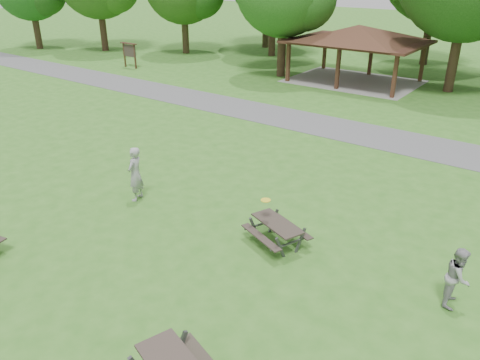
% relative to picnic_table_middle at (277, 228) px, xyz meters
% --- Properties ---
extents(ground, '(160.00, 160.00, 0.00)m').
position_rel_picnic_table_middle_xyz_m(ground, '(-2.81, -3.33, -0.54)').
color(ground, '#30681D').
rests_on(ground, ground).
extents(asphalt_path, '(120.00, 3.20, 0.02)m').
position_rel_picnic_table_middle_xyz_m(asphalt_path, '(-2.81, 10.67, -0.53)').
color(asphalt_path, '#4D4D50').
rests_on(asphalt_path, ground).
extents(pavilion, '(8.60, 7.01, 3.76)m').
position_rel_picnic_table_middle_xyz_m(pavilion, '(-6.81, 20.67, 2.52)').
color(pavilion, '#382114').
rests_on(pavilion, ground).
extents(notice_board, '(1.60, 0.30, 1.88)m').
position_rel_picnic_table_middle_xyz_m(notice_board, '(-22.81, 14.67, 0.77)').
color(notice_board, '#352213').
rests_on(notice_board, ground).
extents(picnic_table_middle, '(2.06, 1.87, 0.73)m').
position_rel_picnic_table_middle_xyz_m(picnic_table_middle, '(0.00, 0.00, 0.00)').
color(picnic_table_middle, '#2B241F').
rests_on(picnic_table_middle, ground).
extents(frisbee_in_flight, '(0.33, 0.33, 0.02)m').
position_rel_picnic_table_middle_xyz_m(frisbee_in_flight, '(-0.35, -0.08, 0.82)').
color(frisbee_in_flight, yellow).
rests_on(frisbee_in_flight, ground).
extents(frisbee_thrower, '(0.64, 0.80, 1.91)m').
position_rel_picnic_table_middle_xyz_m(frisbee_thrower, '(-5.39, -0.45, 0.41)').
color(frisbee_thrower, '#959598').
rests_on(frisbee_thrower, ground).
extents(frisbee_catcher, '(0.63, 0.78, 1.53)m').
position_rel_picnic_table_middle_xyz_m(frisbee_catcher, '(4.81, 0.30, 0.22)').
color(frisbee_catcher, gray).
rests_on(frisbee_catcher, ground).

